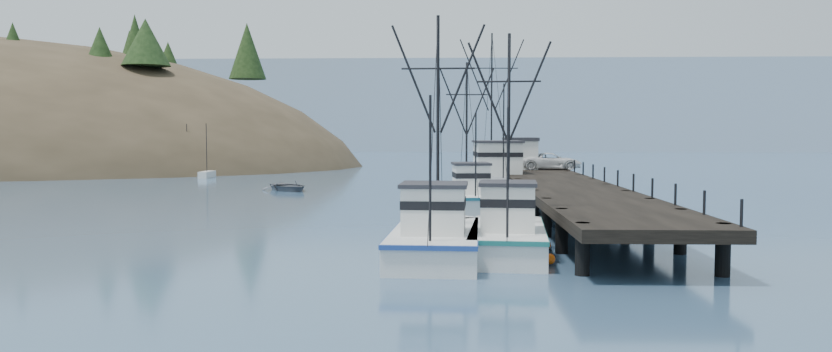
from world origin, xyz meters
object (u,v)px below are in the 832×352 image
at_px(motorboat, 289,191).
at_px(trawler_far, 468,198).
at_px(pier, 566,189).
at_px(work_vessel, 493,181).
at_px(trawler_near, 508,236).
at_px(trawler_mid, 436,238).
at_px(pier_shed, 520,153).
at_px(pickup_truck, 551,161).

bearing_deg(motorboat, trawler_far, -81.51).
xyz_separation_m(pier, work_vessel, (-3.74, 14.08, -0.46)).
distance_m(trawler_near, motorboat, 37.64).
distance_m(trawler_far, work_vessel, 11.59).
bearing_deg(trawler_mid, pier, 63.16).
relative_size(work_vessel, pier_shed, 5.31).
height_order(pier, motorboat, pier).
relative_size(trawler_far, work_vessel, 0.62).
height_order(pier, work_vessel, work_vessel).
relative_size(pier, trawler_far, 4.20).
relative_size(trawler_near, work_vessel, 0.59).
bearing_deg(trawler_near, pickup_truck, 78.75).
bearing_deg(trawler_mid, work_vessel, 81.69).
bearing_deg(pickup_truck, work_vessel, 124.03).
bearing_deg(pier_shed, work_vessel, -123.65).
bearing_deg(pier, trawler_mid, -116.84).
bearing_deg(pier_shed, trawler_mid, -101.63).
relative_size(pickup_truck, motorboat, 1.01).
distance_m(trawler_near, pickup_truck, 33.44).
height_order(pier, trawler_mid, trawler_mid).
xyz_separation_m(trawler_mid, pier_shed, (7.02, 34.09, 2.60)).
bearing_deg(motorboat, pickup_truck, -39.07).
height_order(pier_shed, pickup_truck, pier_shed).
xyz_separation_m(trawler_far, pickup_truck, (7.70, 14.60, 1.91)).
distance_m(pier_shed, motorboat, 21.05).
xyz_separation_m(work_vessel, pier_shed, (2.61, 3.92, 2.19)).
bearing_deg(pier, trawler_far, 156.02).
bearing_deg(trawler_mid, pickup_truck, 73.92).
height_order(pier, pier_shed, pier_shed).
distance_m(work_vessel, pickup_truck, 6.36).
bearing_deg(trawler_mid, motorboat, 111.82).
relative_size(trawler_far, pickup_truck, 1.99).
bearing_deg(work_vessel, pier_shed, 56.35).
distance_m(pier, work_vessel, 14.57).
bearing_deg(trawler_near, work_vessel, 87.52).
bearing_deg(pier, pickup_truck, 85.06).
bearing_deg(trawler_far, work_vessel, 77.74).
distance_m(trawler_mid, pier_shed, 34.90).
height_order(trawler_mid, pier_shed, trawler_mid).
relative_size(trawler_near, motorboat, 1.94).
bearing_deg(work_vessel, trawler_far, -102.26).
distance_m(pier, pickup_truck, 17.45).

